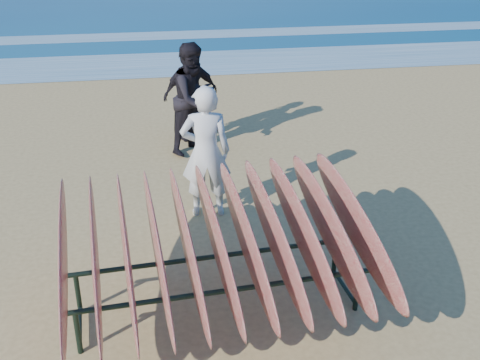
{
  "coord_description": "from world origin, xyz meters",
  "views": [
    {
      "loc": [
        -1.01,
        -5.82,
        4.2
      ],
      "look_at": [
        0.0,
        0.8,
        0.95
      ],
      "focal_mm": 45.0,
      "sensor_mm": 36.0,
      "label": 1
    }
  ],
  "objects": [
    {
      "name": "ground",
      "position": [
        0.0,
        0.0,
        0.0
      ],
      "size": [
        120.0,
        120.0,
        0.0
      ],
      "primitive_type": "plane",
      "color": "tan",
      "rests_on": "ground"
    },
    {
      "name": "foam_near",
      "position": [
        0.0,
        10.0,
        0.01
      ],
      "size": [
        160.0,
        160.0,
        0.0
      ],
      "primitive_type": "plane",
      "color": "white",
      "rests_on": "ground"
    },
    {
      "name": "foam_far",
      "position": [
        0.0,
        13.5,
        0.01
      ],
      "size": [
        160.0,
        160.0,
        0.0
      ],
      "primitive_type": "plane",
      "color": "white",
      "rests_on": "ground"
    },
    {
      "name": "surfboard_rack",
      "position": [
        -0.44,
        -0.51,
        0.89
      ],
      "size": [
        3.38,
        2.95,
        1.43
      ],
      "rotation": [
        0.0,
        0.0,
        0.08
      ],
      "color": "black",
      "rests_on": "ground"
    },
    {
      "name": "person_white",
      "position": [
        -0.33,
        1.74,
        0.95
      ],
      "size": [
        0.72,
        0.5,
        1.9
      ],
      "primitive_type": "imported",
      "rotation": [
        0.0,
        0.0,
        3.08
      ],
      "color": "silver",
      "rests_on": "ground"
    },
    {
      "name": "person_dark_a",
      "position": [
        -0.3,
        4.06,
        0.96
      ],
      "size": [
        1.18,
        1.17,
        1.93
      ],
      "primitive_type": "imported",
      "rotation": [
        0.0,
        0.0,
        0.75
      ],
      "color": "black",
      "rests_on": "ground"
    },
    {
      "name": "person_dark_b",
      "position": [
        -0.32,
        4.61,
        0.88
      ],
      "size": [
        1.11,
        0.72,
        1.75
      ],
      "primitive_type": "imported",
      "rotation": [
        0.0,
        0.0,
        3.45
      ],
      "color": "black",
      "rests_on": "ground"
    }
  ]
}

